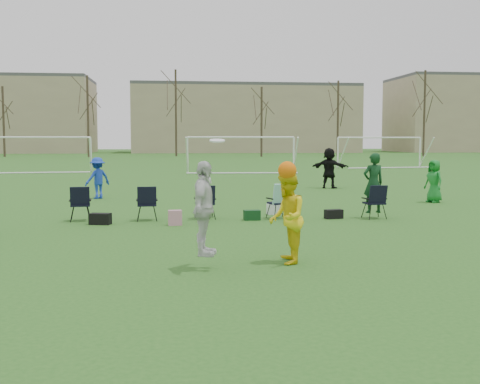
{
  "coord_description": "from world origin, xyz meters",
  "views": [
    {
      "loc": [
        -0.82,
        -8.96,
        2.27
      ],
      "look_at": [
        0.52,
        2.56,
        1.25
      ],
      "focal_mm": 45.0,
      "sensor_mm": 36.0,
      "label": 1
    }
  ],
  "objects": [
    {
      "name": "ground",
      "position": [
        0.0,
        0.0,
        0.0
      ],
      "size": [
        260.0,
        260.0,
        0.0
      ],
      "primitive_type": "plane",
      "color": "#25591B",
      "rests_on": "ground"
    },
    {
      "name": "fielder_blue",
      "position": [
        -3.58,
        14.42,
        0.79
      ],
      "size": [
        1.17,
        1.09,
        1.58
      ],
      "primitive_type": "imported",
      "rotation": [
        0.0,
        0.0,
        3.8
      ],
      "color": "#183AB4",
      "rests_on": "ground"
    },
    {
      "name": "fielder_green_far",
      "position": [
        8.6,
        11.62,
        0.77
      ],
      "size": [
        0.73,
        0.88,
        1.53
      ],
      "primitive_type": "imported",
      "rotation": [
        0.0,
        0.0,
        -1.18
      ],
      "color": "#147525",
      "rests_on": "ground"
    },
    {
      "name": "fielder_black",
      "position": [
        6.5,
        18.19,
        0.94
      ],
      "size": [
        1.77,
        1.39,
        1.88
      ],
      "primitive_type": "imported",
      "rotation": [
        0.0,
        0.0,
        2.59
      ],
      "color": "black",
      "rests_on": "ground"
    },
    {
      "name": "center_contest",
      "position": [
        0.65,
        1.59,
        0.96
      ],
      "size": [
        2.21,
        1.32,
        2.28
      ],
      "color": "silver",
      "rests_on": "ground"
    },
    {
      "name": "sideline_setup",
      "position": [
        1.39,
        7.88,
        0.55
      ],
      "size": [
        8.98,
        2.3,
        1.88
      ],
      "color": "#0E3619",
      "rests_on": "ground"
    },
    {
      "name": "goal_left",
      "position": [
        -10.0,
        34.0,
        1.92
      ],
      "size": [
        7.39,
        0.76,
        2.46
      ],
      "rotation": [
        0.0,
        0.0,
        0.09
      ],
      "color": "white",
      "rests_on": "ground"
    },
    {
      "name": "goal_mid",
      "position": [
        4.0,
        32.0,
        1.92
      ],
      "size": [
        7.4,
        0.63,
        2.46
      ],
      "rotation": [
        0.0,
        0.0,
        -0.07
      ],
      "color": "white",
      "rests_on": "ground"
    },
    {
      "name": "goal_right",
      "position": [
        16.0,
        38.0,
        1.92
      ],
      "size": [
        7.35,
        1.14,
        2.46
      ],
      "rotation": [
        0.0,
        0.0,
        0.14
      ],
      "color": "white",
      "rests_on": "ground"
    },
    {
      "name": "tree_line",
      "position": [
        0.24,
        69.85,
        5.09
      ],
      "size": [
        110.28,
        3.28,
        11.4
      ],
      "color": "#382B21",
      "rests_on": "ground"
    },
    {
      "name": "building_row",
      "position": [
        6.73,
        96.0,
        5.99
      ],
      "size": [
        126.0,
        16.0,
        13.0
      ],
      "color": "tan",
      "rests_on": "ground"
    }
  ]
}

